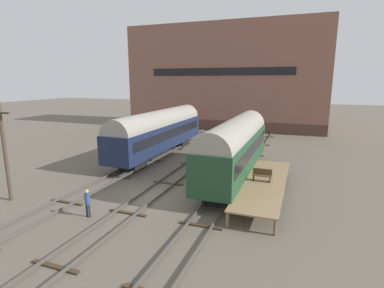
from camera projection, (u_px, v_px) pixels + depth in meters
name	position (u px, v px, depth m)	size (l,w,h in m)	color
ground_plane	(150.00, 197.00, 21.77)	(200.00, 200.00, 0.00)	#60594C
track_left	(95.00, 187.00, 23.41)	(2.60, 60.00, 0.26)	#4C4742
track_middle	(150.00, 195.00, 21.74)	(2.60, 60.00, 0.26)	#4C4742
track_right	(215.00, 204.00, 20.08)	(2.60, 60.00, 0.26)	#4C4742
train_car_navy	(159.00, 130.00, 33.35)	(3.13, 17.73, 5.08)	black
train_car_green	(235.00, 145.00, 24.98)	(2.96, 15.17, 5.24)	black
station_platform	(264.00, 183.00, 21.99)	(2.97, 12.04, 1.03)	#8C704C
bench	(262.00, 174.00, 22.03)	(1.40, 0.40, 0.91)	brown
person_worker	(87.00, 201.00, 18.35)	(0.32, 0.32, 1.79)	#282833
utility_pole	(5.00, 149.00, 20.43)	(1.80, 0.24, 7.03)	#473828
warehouse_building	(227.00, 77.00, 53.65)	(33.94, 10.65, 17.66)	#4F342A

